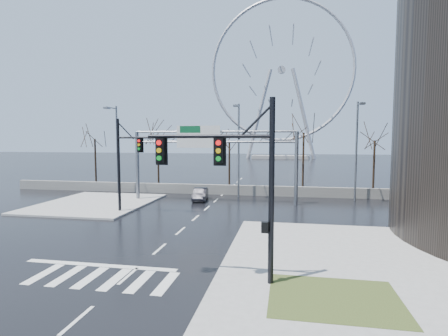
% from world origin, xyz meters
% --- Properties ---
extents(ground, '(260.00, 260.00, 0.00)m').
position_xyz_m(ground, '(0.00, 0.00, 0.00)').
color(ground, black).
rests_on(ground, ground).
extents(sidewalk_right_ext, '(12.00, 10.00, 0.15)m').
position_xyz_m(sidewalk_right_ext, '(10.00, 2.00, 0.07)').
color(sidewalk_right_ext, gray).
rests_on(sidewalk_right_ext, ground).
extents(sidewalk_far, '(10.00, 12.00, 0.15)m').
position_xyz_m(sidewalk_far, '(-11.00, 12.00, 0.07)').
color(sidewalk_far, gray).
rests_on(sidewalk_far, ground).
extents(grass_strip, '(5.00, 4.00, 0.02)m').
position_xyz_m(grass_strip, '(9.00, -5.00, 0.15)').
color(grass_strip, '#333D19').
rests_on(grass_strip, sidewalk_near).
extents(barrier_wall, '(52.00, 0.50, 1.10)m').
position_xyz_m(barrier_wall, '(0.00, 20.00, 0.55)').
color(barrier_wall, slate).
rests_on(barrier_wall, ground).
extents(signal_mast_near, '(5.52, 0.41, 8.00)m').
position_xyz_m(signal_mast_near, '(5.14, -4.04, 4.87)').
color(signal_mast_near, black).
rests_on(signal_mast_near, ground).
extents(signal_mast_far, '(4.72, 0.41, 8.00)m').
position_xyz_m(signal_mast_far, '(-5.87, 8.96, 4.83)').
color(signal_mast_far, black).
rests_on(signal_mast_far, ground).
extents(sign_gantry, '(16.36, 0.40, 7.60)m').
position_xyz_m(sign_gantry, '(-0.38, 14.96, 5.18)').
color(sign_gantry, slate).
rests_on(sign_gantry, ground).
extents(streetlight_left, '(0.50, 2.55, 10.00)m').
position_xyz_m(streetlight_left, '(-12.00, 18.16, 5.89)').
color(streetlight_left, slate).
rests_on(streetlight_left, ground).
extents(streetlight_mid, '(0.50, 2.55, 10.00)m').
position_xyz_m(streetlight_mid, '(2.00, 18.16, 5.89)').
color(streetlight_mid, slate).
rests_on(streetlight_mid, ground).
extents(streetlight_right, '(0.50, 2.55, 10.00)m').
position_xyz_m(streetlight_right, '(14.00, 18.16, 5.89)').
color(streetlight_right, slate).
rests_on(streetlight_right, ground).
extents(tree_far_left, '(3.50, 3.50, 7.00)m').
position_xyz_m(tree_far_left, '(-18.00, 24.00, 5.57)').
color(tree_far_left, black).
rests_on(tree_far_left, ground).
extents(tree_left, '(3.75, 3.75, 7.50)m').
position_xyz_m(tree_left, '(-9.00, 23.50, 5.98)').
color(tree_left, black).
rests_on(tree_left, ground).
extents(tree_center, '(3.25, 3.25, 6.50)m').
position_xyz_m(tree_center, '(0.00, 24.50, 5.17)').
color(tree_center, black).
rests_on(tree_center, ground).
extents(tree_right, '(3.90, 3.90, 7.80)m').
position_xyz_m(tree_right, '(9.00, 23.50, 6.22)').
color(tree_right, black).
rests_on(tree_right, ground).
extents(tree_far_right, '(3.40, 3.40, 6.80)m').
position_xyz_m(tree_far_right, '(17.00, 24.00, 5.41)').
color(tree_far_right, black).
rests_on(tree_far_right, ground).
extents(ferris_wheel, '(45.00, 6.00, 50.91)m').
position_xyz_m(ferris_wheel, '(5.00, 95.00, 26.13)').
color(ferris_wheel, gray).
rests_on(ferris_wheel, ground).
extents(car, '(1.81, 3.95, 1.26)m').
position_xyz_m(car, '(-1.61, 15.92, 0.63)').
color(car, black).
rests_on(car, ground).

